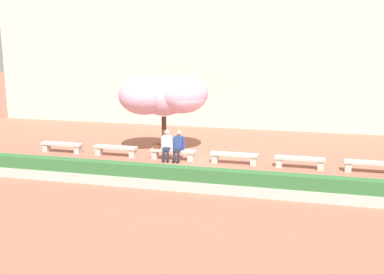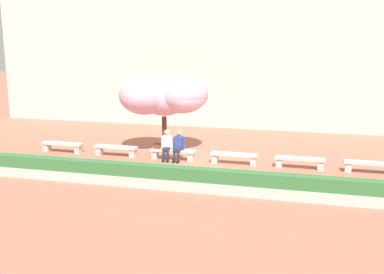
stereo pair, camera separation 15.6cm
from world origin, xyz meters
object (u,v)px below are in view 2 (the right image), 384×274
stone_bench_far_east (370,166)px  person_seated_left (167,144)px  handbag (157,146)px  cherry_tree_main (164,95)px  stone_bench_west_end (62,146)px  stone_bench_east_end (300,161)px  stone_bench_near_east (234,157)px  stone_bench_near_west (116,149)px  person_seated_right (178,145)px  stone_bench_center (173,153)px

stone_bench_far_east → person_seated_left: 8.19m
handbag → cherry_tree_main: 2.44m
stone_bench_west_end → handbag: size_ratio=5.77×
stone_bench_east_end → handbag: (-6.00, -0.02, 0.27)m
stone_bench_west_end → stone_bench_east_end: bearing=0.0°
stone_bench_near_east → cherry_tree_main: (-3.45, 1.34, 2.29)m
stone_bench_near_west → stone_bench_near_east: 5.28m
cherry_tree_main → person_seated_right: bearing=-52.4°
stone_bench_far_east → handbag: size_ratio=5.77×
stone_bench_west_end → stone_bench_center: same height
stone_bench_west_end → stone_bench_near_west: size_ratio=1.00×
stone_bench_west_end → stone_bench_near_east: size_ratio=1.00×
stone_bench_center → person_seated_right: person_seated_right is taller
stone_bench_far_east → handbag: 8.64m
stone_bench_east_end → handbag: bearing=-179.8°
cherry_tree_main → stone_bench_far_east: bearing=-8.7°
person_seated_left → handbag: bearing=176.4°
stone_bench_near_east → stone_bench_far_east: 5.28m
stone_bench_near_east → person_seated_left: person_seated_left is taller
person_seated_left → cherry_tree_main: cherry_tree_main is taller
stone_bench_near_east → stone_bench_far_east: size_ratio=1.00×
stone_bench_east_end → cherry_tree_main: 6.65m
cherry_tree_main → stone_bench_near_east: bearing=-21.3°
stone_bench_east_end → person_seated_right: person_seated_right is taller
stone_bench_far_east → cherry_tree_main: bearing=171.3°
stone_bench_west_end → stone_bench_near_east: 7.92m
person_seated_right → cherry_tree_main: bearing=127.6°
cherry_tree_main → handbag: bearing=-86.1°
stone_bench_near_west → stone_bench_far_east: bearing=0.0°
stone_bench_near_east → handbag: (-3.36, -0.02, 0.27)m
stone_bench_center → cherry_tree_main: bearing=121.1°
person_seated_right → cherry_tree_main: 2.59m
person_seated_left → cherry_tree_main: size_ratio=0.33×
stone_bench_center → handbag: handbag is taller
stone_bench_east_end → stone_bench_far_east: same height
person_seated_right → stone_bench_east_end: bearing=0.6°
stone_bench_near_east → stone_bench_near_west: bearing=180.0°
stone_bench_near_east → stone_bench_far_east: (5.28, 0.00, 0.00)m
stone_bench_center → stone_bench_far_east: (7.92, 0.00, 0.00)m
stone_bench_center → stone_bench_far_east: same height
stone_bench_center → stone_bench_near_east: (2.64, 0.00, 0.00)m
stone_bench_east_end → cherry_tree_main: bearing=167.6°
stone_bench_near_west → cherry_tree_main: cherry_tree_main is taller
stone_bench_east_end → stone_bench_far_east: size_ratio=1.00×
stone_bench_far_east → handbag: bearing=-179.8°
stone_bench_center → stone_bench_east_end: bearing=0.0°
stone_bench_east_end → handbag: 6.00m
stone_bench_near_east → stone_bench_center: bearing=180.0°
person_seated_left → stone_bench_east_end: bearing=0.5°
stone_bench_west_end → stone_bench_far_east: (13.20, 0.00, 0.00)m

